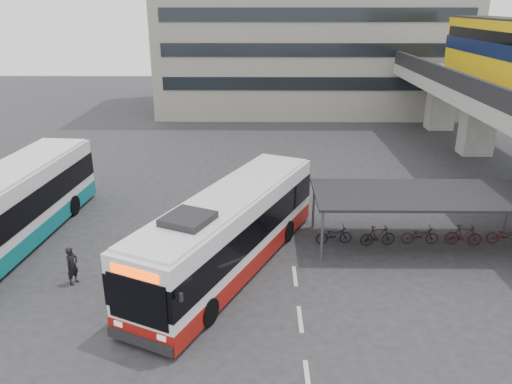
{
  "coord_description": "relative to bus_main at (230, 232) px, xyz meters",
  "views": [
    {
      "loc": [
        1.07,
        -18.05,
        10.58
      ],
      "look_at": [
        0.85,
        4.53,
        2.0
      ],
      "focal_mm": 35.0,
      "sensor_mm": 36.0,
      "label": 1
    }
  ],
  "objects": [
    {
      "name": "bus_main",
      "position": [
        0.0,
        0.0,
        0.0
      ],
      "size": [
        7.53,
        12.18,
        3.61
      ],
      "rotation": [
        0.0,
        0.0,
        -0.43
      ],
      "color": "white",
      "rests_on": "ground"
    },
    {
      "name": "bus_teal",
      "position": [
        -10.24,
        2.16,
        0.07
      ],
      "size": [
        3.8,
        12.87,
        3.75
      ],
      "rotation": [
        0.0,
        0.0,
        -0.08
      ],
      "color": "white",
      "rests_on": "ground"
    },
    {
      "name": "pedestrian",
      "position": [
        -6.21,
        -1.35,
        -0.88
      ],
      "size": [
        0.57,
        0.68,
        1.6
      ],
      "primitive_type": "imported",
      "rotation": [
        0.0,
        0.0,
        1.19
      ],
      "color": "black",
      "rests_on": "ground"
    },
    {
      "name": "bike_shelter",
      "position": [
        8.71,
        2.29,
        -0.16
      ],
      "size": [
        10.0,
        4.0,
        2.54
      ],
      "color": "#595B60",
      "rests_on": "ground"
    },
    {
      "name": "ground",
      "position": [
        0.21,
        -0.71,
        -1.68
      ],
      "size": [
        120.0,
        120.0,
        0.0
      ],
      "primitive_type": "plane",
      "color": "#28282B",
      "rests_on": "ground"
    },
    {
      "name": "road_markings",
      "position": [
        2.71,
        -3.71,
        -1.67
      ],
      "size": [
        0.15,
        7.6,
        0.01
      ],
      "color": "beige",
      "rests_on": "ground"
    }
  ]
}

